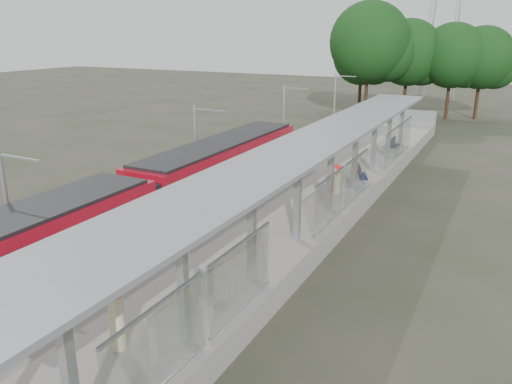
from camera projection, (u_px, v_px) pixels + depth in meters
trackbed at (233, 196)px, 28.99m from camera, size 3.00×70.00×0.24m
platform at (305, 202)px, 26.91m from camera, size 6.00×50.00×1.00m
tactile_strip at (263, 186)px, 27.86m from camera, size 0.60×50.00×0.02m
end_fence at (404, 115)px, 47.66m from camera, size 6.00×0.10×1.20m
train at (137, 208)px, 21.40m from camera, size 2.74×27.60×3.62m
canopy at (309, 152)px, 21.84m from camera, size 3.27×38.00×3.66m
tree_cluster at (408, 51)px, 53.68m from camera, size 19.32×13.62×12.37m
catenary_masts at (197, 150)px, 28.04m from camera, size 2.08×48.16×5.40m
bench_mid at (361, 175)px, 28.16m from camera, size 0.99×1.58×1.04m
bench_far at (394, 145)px, 35.60m from camera, size 0.52×1.51×1.02m
info_pillar_near at (117, 322)px, 13.40m from camera, size 0.42×0.42×1.88m
info_pillar_far at (337, 181)px, 26.38m from camera, size 0.36×0.36×1.59m
litter_bin at (206, 280)px, 16.36m from camera, size 0.62×0.62×0.98m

